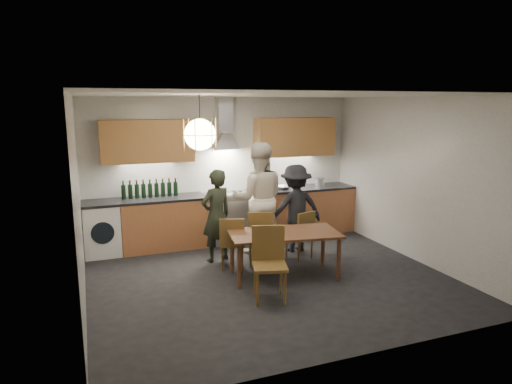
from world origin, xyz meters
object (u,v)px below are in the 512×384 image
object	(u,v)px
person_right	(295,208)
stock_pot	(320,182)
chair_back_left	(232,240)
person_mid	(258,198)
chair_front	(269,258)
mixing_bowl	(284,187)
wine_bottles	(150,188)
person_left	(216,216)
dining_table	(284,237)

from	to	relation	value
person_right	stock_pot	world-z (taller)	person_right
chair_back_left	stock_pot	xyz separation A→B (m)	(2.28, 1.47, 0.50)
chair_back_left	person_mid	distance (m)	1.04
person_mid	stock_pot	size ratio (longest dim) A/B	8.97
chair_front	mixing_bowl	xyz separation A→B (m)	(1.34, 2.53, 0.39)
person_mid	wine_bottles	distance (m)	1.88
person_left	person_right	size ratio (longest dim) A/B	1.00
chair_back_left	stock_pot	size ratio (longest dim) A/B	3.94
stock_pot	wine_bottles	distance (m)	3.25
dining_table	person_right	distance (m)	1.23
person_right	wine_bottles	distance (m)	2.51
person_mid	chair_back_left	bearing A→B (deg)	60.55
chair_back_left	person_left	bearing A→B (deg)	-61.24
chair_front	person_mid	distance (m)	1.88
person_right	chair_front	bearing A→B (deg)	55.25
chair_front	mixing_bowl	size ratio (longest dim) A/B	3.56
person_right	stock_pot	bearing A→B (deg)	-135.24
dining_table	person_left	bearing A→B (deg)	134.97
chair_front	mixing_bowl	bearing A→B (deg)	77.79
dining_table	wine_bottles	distance (m)	2.64
chair_back_left	person_right	bearing A→B (deg)	-140.67
mixing_bowl	stock_pot	size ratio (longest dim) A/B	1.27
chair_front	person_mid	bearing A→B (deg)	88.78
person_right	wine_bottles	size ratio (longest dim) A/B	1.56
chair_front	person_right	distance (m)	2.01
chair_back_left	person_mid	bearing A→B (deg)	-118.80
dining_table	mixing_bowl	distance (m)	2.13
person_left	person_mid	size ratio (longest dim) A/B	0.79
person_right	person_mid	bearing A→B (deg)	-10.57
chair_back_left	stock_pot	distance (m)	2.75
chair_front	person_mid	xyz separation A→B (m)	(0.53, 1.76, 0.40)
person_mid	dining_table	bearing A→B (deg)	104.86
dining_table	chair_back_left	distance (m)	0.82
dining_table	chair_front	size ratio (longest dim) A/B	1.78
chair_front	person_left	xyz separation A→B (m)	(-0.24, 1.61, 0.20)
dining_table	wine_bottles	world-z (taller)	wine_bottles
person_left	person_right	xyz separation A→B (m)	(1.40, 0.02, 0.00)
person_mid	person_right	size ratio (longest dim) A/B	1.26
dining_table	person_left	world-z (taller)	person_left
person_left	person_right	world-z (taller)	person_right
person_right	wine_bottles	world-z (taller)	person_right
person_mid	wine_bottles	world-z (taller)	person_mid
person_left	wine_bottles	bearing A→B (deg)	-68.37
dining_table	person_right	xyz separation A→B (m)	(0.67, 1.02, 0.16)
mixing_bowl	person_left	bearing A→B (deg)	-149.70
mixing_bowl	stock_pot	xyz separation A→B (m)	(0.80, 0.05, 0.04)
person_left	mixing_bowl	bearing A→B (deg)	-168.04
chair_front	person_mid	world-z (taller)	person_mid
person_right	mixing_bowl	xyz separation A→B (m)	(0.18, 0.90, 0.19)
mixing_bowl	chair_back_left	bearing A→B (deg)	-136.23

